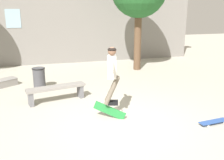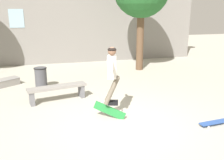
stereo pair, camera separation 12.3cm
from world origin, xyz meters
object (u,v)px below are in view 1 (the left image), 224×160
(trash_bin, at_px, (39,78))
(skateboard_flipping, at_px, (110,111))
(skater, at_px, (112,70))
(skateboard_resting, at_px, (214,122))
(park_bench, at_px, (56,90))

(trash_bin, bearing_deg, skateboard_flipping, -61.34)
(skater, xyz_separation_m, skateboard_resting, (2.34, -1.13, -1.22))
(park_bench, distance_m, skateboard_flipping, 2.10)
(park_bench, height_order, trash_bin, trash_bin)
(skateboard_resting, bearing_deg, skater, 149.48)
(skateboard_flipping, distance_m, skateboard_resting, 2.65)
(park_bench, height_order, skateboard_resting, park_bench)
(trash_bin, height_order, skateboard_resting, trash_bin)
(park_bench, bearing_deg, trash_bin, 96.08)
(trash_bin, relative_size, skater, 0.52)
(trash_bin, xyz_separation_m, skateboard_resting, (4.15, -4.28, -0.34))
(skater, distance_m, skateboard_flipping, 1.09)
(park_bench, bearing_deg, skater, -63.75)
(park_bench, bearing_deg, skateboard_resting, -49.59)
(skateboard_resting, bearing_deg, trash_bin, 129.39)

